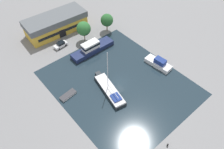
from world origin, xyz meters
TOP-DOWN VIEW (x-y plane):
  - ground_plane at (0.00, 0.00)m, footprint 440.00×440.00m
  - water_canal at (0.00, 0.00)m, footprint 29.72×35.38m
  - warehouse_building at (-0.27, 29.57)m, footprint 19.66×8.86m
  - quay_tree_near_building at (3.68, 19.84)m, footprint 4.27×4.27m
  - quay_tree_by_water at (12.16, 19.28)m, footprint 3.97×3.97m
  - parked_car at (-3.59, 22.02)m, footprint 4.26×2.16m
  - sailboat_moored at (-3.56, -0.49)m, footprint 5.05×12.60m
  - motor_cruiser at (2.18, 14.12)m, footprint 13.56×3.46m
  - small_dinghy at (-12.09, 4.91)m, footprint 4.31×2.13m
  - cabin_boat at (12.47, -2.35)m, footprint 3.39×7.74m
  - mooring_bollard at (-3.76, -19.01)m, footprint 0.33×0.33m

SIDE VIEW (x-z plane):
  - ground_plane at x=0.00m, z-range 0.00..0.00m
  - water_canal at x=0.00m, z-range 0.00..0.01m
  - small_dinghy at x=-12.09m, z-range 0.01..0.57m
  - mooring_bollard at x=-3.76m, z-range 0.03..0.85m
  - sailboat_moored at x=-3.56m, z-range -5.47..6.66m
  - parked_car at x=-3.59m, z-range 0.00..1.64m
  - cabin_boat at x=12.47m, z-range -0.36..2.15m
  - motor_cruiser at x=2.18m, z-range -0.50..3.01m
  - warehouse_building at x=-0.27m, z-range 0.04..5.59m
  - quay_tree_by_water at x=12.16m, z-range 0.95..6.84m
  - quay_tree_near_building at x=3.68m, z-range 1.09..7.55m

